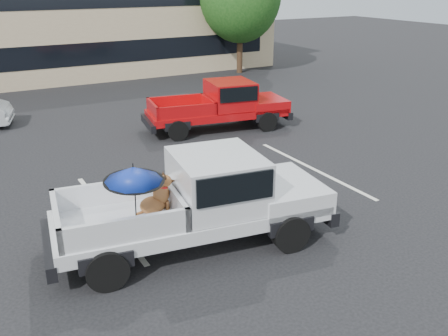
% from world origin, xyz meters
% --- Properties ---
extents(ground, '(90.00, 90.00, 0.00)m').
position_xyz_m(ground, '(0.00, 0.00, 0.00)').
color(ground, black).
rests_on(ground, ground).
extents(stripe_left, '(0.12, 5.00, 0.01)m').
position_xyz_m(stripe_left, '(-3.00, 2.00, 0.00)').
color(stripe_left, silver).
rests_on(stripe_left, ground).
extents(stripe_right, '(0.12, 5.00, 0.01)m').
position_xyz_m(stripe_right, '(3.00, 2.00, 0.00)').
color(stripe_right, silver).
rests_on(stripe_right, ground).
extents(motel_building, '(20.40, 8.40, 6.30)m').
position_xyz_m(motel_building, '(2.00, 20.99, 3.21)').
color(motel_building, tan).
rests_on(motel_building, ground).
extents(silver_pickup, '(5.91, 2.74, 2.06)m').
position_xyz_m(silver_pickup, '(-1.58, -0.24, 1.05)').
color(silver_pickup, black).
rests_on(silver_pickup, ground).
extents(red_pickup, '(5.37, 2.61, 1.69)m').
position_xyz_m(red_pickup, '(2.86, 6.77, 0.93)').
color(red_pickup, black).
rests_on(red_pickup, ground).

